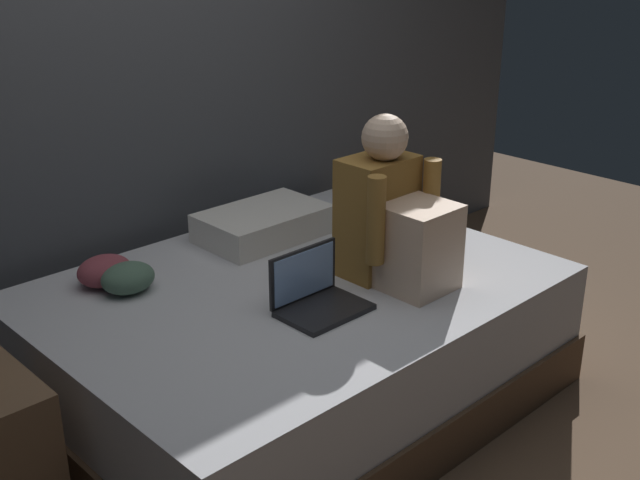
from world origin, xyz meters
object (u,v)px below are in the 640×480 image
laptop (316,295)px  pillow (263,224)px  bed (295,342)px  clothes_pile (116,274)px  person_sitting (394,219)px

laptop → pillow: 0.75m
bed → laptop: size_ratio=6.25×
laptop → pillow: (0.32, 0.68, 0.01)m
bed → clothes_pile: size_ratio=6.65×
laptop → clothes_pile: size_ratio=1.06×
clothes_pile → person_sitting: bearing=-38.7°
bed → laptop: (-0.10, -0.23, 0.33)m
clothes_pile → bed: bearing=-38.9°
bed → person_sitting: bearing=-38.4°
laptop → clothes_pile: (-0.44, 0.67, 0.00)m
person_sitting → clothes_pile: bearing=141.3°
pillow → clothes_pile: 0.76m
person_sitting → laptop: bearing=178.4°
bed → person_sitting: person_sitting is taller
bed → pillow: pillow is taller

